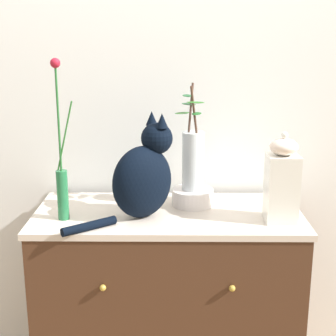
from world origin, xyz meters
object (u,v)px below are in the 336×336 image
vase_slim_green (62,176)px  vase_glass_clear (193,158)px  cat_sitting (144,176)px  bowl_porcelain (193,197)px  sideboard (168,314)px  jar_lidded_porcelain (282,181)px

vase_slim_green → vase_glass_clear: 0.53m
cat_sitting → bowl_porcelain: bearing=35.6°
sideboard → vase_glass_clear: (0.10, 0.08, 0.66)m
bowl_porcelain → vase_glass_clear: 0.17m
cat_sitting → vase_slim_green: size_ratio=0.70×
vase_slim_green → vase_glass_clear: vase_slim_green is taller
cat_sitting → bowl_porcelain: (0.19, 0.14, -0.13)m
bowl_porcelain → jar_lidded_porcelain: jar_lidded_porcelain is taller
vase_glass_clear → vase_slim_green: bearing=-161.3°
vase_glass_clear → jar_lidded_porcelain: bearing=-28.7°
sideboard → bowl_porcelain: size_ratio=6.20×
bowl_porcelain → jar_lidded_porcelain: 0.39m
vase_glass_clear → sideboard: bearing=-140.2°
bowl_porcelain → vase_glass_clear: size_ratio=0.40×
vase_glass_clear → cat_sitting: bearing=-144.3°
sideboard → jar_lidded_porcelain: 0.75m
cat_sitting → jar_lidded_porcelain: (0.52, -0.04, -0.01)m
cat_sitting → vase_glass_clear: 0.24m
jar_lidded_porcelain → vase_slim_green: bearing=179.4°
jar_lidded_porcelain → sideboard: bearing=167.5°
vase_slim_green → sideboard: bearing=12.1°
sideboard → bowl_porcelain: 0.51m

